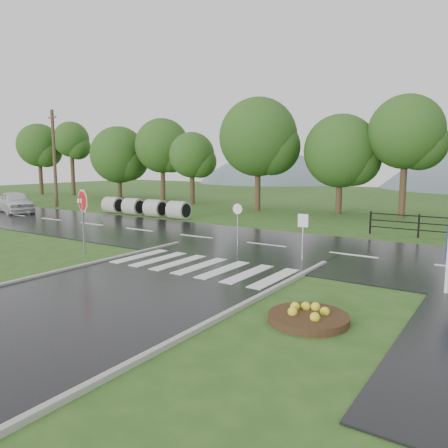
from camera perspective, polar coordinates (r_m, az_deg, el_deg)
The scene contains 12 objects.
ground at distance 12.40m, azimuth -17.32°, elevation -10.05°, with size 120.00×120.00×0.00m, color #2C541C.
main_road at distance 20.00m, azimuth 5.53°, elevation -2.82°, with size 90.00×8.00×0.04m, color black.
crosswalk at distance 15.86m, azimuth -3.10°, elevation -5.48°, with size 6.50×2.80×0.02m.
curb_right at distance 7.62m, azimuth -24.40°, elevation -22.49°, with size 0.15×24.00×0.12m, color #A3A39B.
treeline at distance 32.61m, azimuth 18.86°, elevation 1.03°, with size 83.20×5.20×10.00m.
culvert_pipes at distance 31.30m, azimuth -10.39°, elevation 2.16°, with size 7.60×1.20×1.20m.
stop_sign at distance 18.64m, azimuth -17.98°, elevation 2.15°, with size 1.22×0.37×2.85m.
flower_bed at distance 10.80m, azimuth 10.98°, elevation -11.76°, with size 1.92×1.92×0.38m.
reg_sign_small at distance 16.82m, azimuth 10.27°, elevation -0.42°, with size 0.41×0.06×1.83m.
reg_sign_round at distance 19.20m, azimuth 1.79°, elevation 0.60°, with size 0.46×0.07×1.97m.
car_white at distance 36.18m, azimuth -25.52°, elevation 1.33°, with size 4.77×1.92×1.62m, color silver.
utility_pole_west at distance 39.61m, azimuth -21.28°, elevation 8.03°, with size 1.42×0.36×8.05m.
Camera 1 is at (9.26, -7.31, 3.79)m, focal length 35.00 mm.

